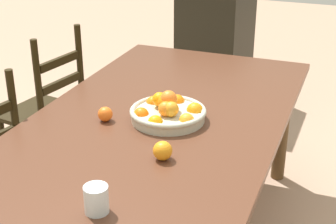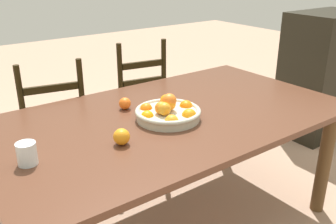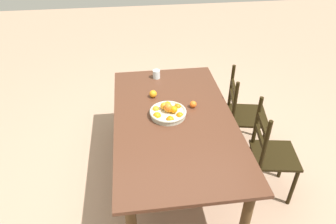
% 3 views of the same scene
% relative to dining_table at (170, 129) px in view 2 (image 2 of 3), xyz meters
% --- Properties ---
extents(ground_plane, '(12.00, 12.00, 0.00)m').
position_rel_dining_table_xyz_m(ground_plane, '(0.00, 0.00, -0.63)').
color(ground_plane, tan).
extents(dining_table, '(1.91, 1.09, 0.72)m').
position_rel_dining_table_xyz_m(dining_table, '(0.00, 0.00, 0.00)').
color(dining_table, '#553020').
rests_on(dining_table, ground).
extents(chair_near_window, '(0.45, 0.45, 0.96)m').
position_rel_dining_table_xyz_m(chair_near_window, '(0.31, 0.84, -0.18)').
color(chair_near_window, black).
rests_on(chair_near_window, ground).
extents(chair_by_cabinet, '(0.49, 0.49, 0.93)m').
position_rel_dining_table_xyz_m(chair_by_cabinet, '(-0.37, 0.82, -0.20)').
color(chair_by_cabinet, black).
rests_on(chair_by_cabinet, ground).
extents(cabinet, '(0.70, 0.48, 1.09)m').
position_rel_dining_table_xyz_m(cabinet, '(1.90, 0.28, -0.09)').
color(cabinet, black).
rests_on(cabinet, ground).
extents(fruit_bowl, '(0.34, 0.34, 0.14)m').
position_rel_dining_table_xyz_m(fruit_bowl, '(-0.05, -0.05, 0.13)').
color(fruit_bowl, beige).
rests_on(fruit_bowl, dining_table).
extents(orange_loose_0, '(0.07, 0.07, 0.07)m').
position_rel_dining_table_xyz_m(orange_loose_0, '(-0.16, 0.20, 0.12)').
color(orange_loose_0, orange).
rests_on(orange_loose_0, dining_table).
extents(orange_loose_1, '(0.07, 0.07, 0.07)m').
position_rel_dining_table_xyz_m(orange_loose_1, '(-0.39, -0.16, 0.13)').
color(orange_loose_1, orange).
rests_on(orange_loose_1, dining_table).
extents(drinking_glass, '(0.08, 0.08, 0.09)m').
position_rel_dining_table_xyz_m(drinking_glass, '(-0.78, -0.08, 0.14)').
color(drinking_glass, silver).
rests_on(drinking_glass, dining_table).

